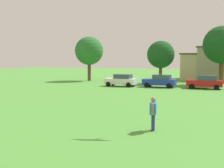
% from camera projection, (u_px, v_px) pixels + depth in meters
% --- Properties ---
extents(ground_plane, '(160.00, 160.00, 0.00)m').
position_uv_depth(ground_plane, '(180.00, 93.00, 30.94)').
color(ground_plane, '#4C9338').
extents(adult_bystander, '(0.40, 0.83, 1.75)m').
position_uv_depth(adult_bystander, '(153.00, 111.00, 14.38)').
color(adult_bystander, navy).
rests_on(adult_bystander, ground).
extents(parked_car_white_0, '(4.30, 2.02, 1.68)m').
position_uv_depth(parked_car_white_0, '(121.00, 80.00, 38.28)').
color(parked_car_white_0, white).
rests_on(parked_car_white_0, ground).
extents(parked_car_blue_1, '(4.30, 2.02, 1.68)m').
position_uv_depth(parked_car_blue_1, '(160.00, 81.00, 36.97)').
color(parked_car_blue_1, '#1E38AD').
rests_on(parked_car_blue_1, ground).
extents(parked_car_red_2, '(4.30, 2.02, 1.68)m').
position_uv_depth(parked_car_red_2, '(205.00, 82.00, 35.09)').
color(parked_car_red_2, red).
rests_on(parked_car_red_2, ground).
extents(tree_far_left, '(4.90, 4.90, 7.64)m').
position_uv_depth(tree_far_left, '(89.00, 51.00, 48.15)').
color(tree_far_left, brown).
rests_on(tree_far_left, ground).
extents(tree_left, '(4.20, 4.20, 6.54)m').
position_uv_depth(tree_left, '(161.00, 55.00, 42.65)').
color(tree_left, brown).
rests_on(tree_left, ground).
extents(tree_center, '(5.51, 5.51, 8.59)m').
position_uv_depth(tree_center, '(222.00, 45.00, 40.64)').
color(tree_center, brown).
rests_on(tree_center, ground).
extents(house_left, '(10.25, 8.10, 4.81)m').
position_uv_depth(house_left, '(211.00, 66.00, 50.81)').
color(house_left, beige).
rests_on(house_left, ground).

